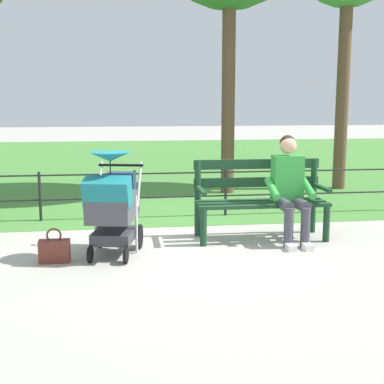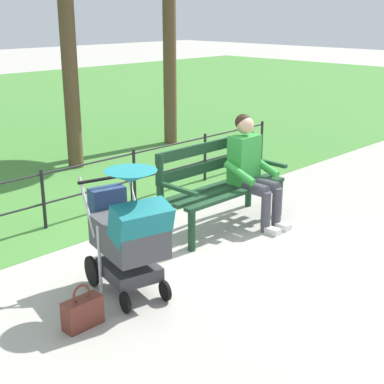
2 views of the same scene
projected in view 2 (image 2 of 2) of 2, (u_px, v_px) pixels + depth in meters
ground_plane at (174, 247)px, 5.94m from camera, size 60.00×60.00×0.00m
park_bench at (219, 181)px, 6.41m from camera, size 1.60×0.61×0.96m
person_on_bench at (251, 167)px, 6.43m from camera, size 0.53×0.74×1.28m
stroller at (129, 231)px, 4.79m from camera, size 0.68×0.97×1.15m
handbag at (83, 312)px, 4.42m from camera, size 0.32×0.14×0.37m
park_fence at (92, 182)px, 6.77m from camera, size 6.71×0.04×0.70m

